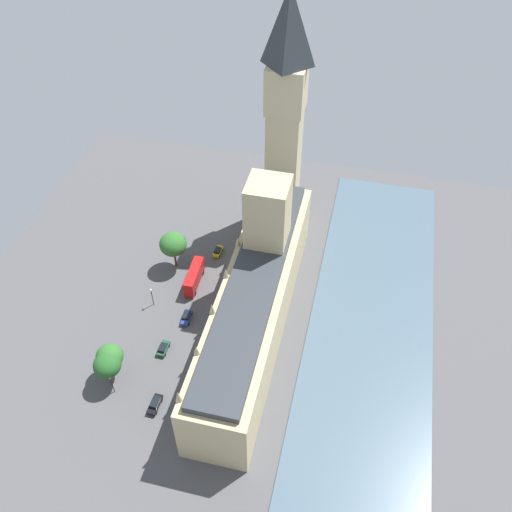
% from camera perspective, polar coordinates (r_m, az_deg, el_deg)
% --- Properties ---
extents(ground_plane, '(139.77, 139.77, 0.00)m').
position_cam_1_polar(ground_plane, '(131.36, -0.99, -7.13)').
color(ground_plane, '#4C4C4F').
extents(river_thames, '(28.90, 125.79, 0.25)m').
position_cam_1_polar(river_thames, '(129.83, 11.65, -9.28)').
color(river_thames, '#475B6B').
rests_on(river_thames, ground).
extents(parliament_building, '(14.04, 69.77, 32.99)m').
position_cam_1_polar(parliament_building, '(124.85, 0.06, -3.92)').
color(parliament_building, tan).
rests_on(parliament_building, ground).
extents(clock_tower, '(9.42, 9.42, 65.14)m').
position_cam_1_polar(clock_tower, '(138.61, 3.08, 14.59)').
color(clock_tower, '#CCBA8E').
rests_on(clock_tower, ground).
extents(car_yellow_cab_trailing, '(1.97, 4.17, 1.74)m').
position_cam_1_polar(car_yellow_cab_trailing, '(147.13, -4.01, 0.51)').
color(car_yellow_cab_trailing, gold).
rests_on(car_yellow_cab_trailing, ground).
extents(double_decker_bus_leading, '(2.88, 10.56, 4.75)m').
position_cam_1_polar(double_decker_bus_leading, '(138.74, -6.49, -2.14)').
color(double_decker_bus_leading, red).
rests_on(double_decker_bus_leading, ground).
extents(car_blue_corner, '(2.12, 4.80, 1.74)m').
position_cam_1_polar(car_blue_corner, '(132.62, -7.29, -6.33)').
color(car_blue_corner, navy).
rests_on(car_blue_corner, ground).
extents(car_dark_green_near_tower, '(2.02, 4.22, 1.74)m').
position_cam_1_polar(car_dark_green_near_tower, '(127.79, -9.68, -9.50)').
color(car_dark_green_near_tower, '#19472D').
rests_on(car_dark_green_near_tower, ground).
extents(car_black_opposite_hall, '(2.05, 4.82, 1.74)m').
position_cam_1_polar(car_black_opposite_hall, '(120.25, -10.51, -14.96)').
color(car_black_opposite_hall, black).
rests_on(car_black_opposite_hall, ground).
extents(pedestrian_kerbside, '(0.59, 0.49, 1.50)m').
position_cam_1_polar(pedestrian_kerbside, '(124.91, -5.13, -10.81)').
color(pedestrian_kerbside, '#336B60').
rests_on(pedestrian_kerbside, ground).
extents(plane_tree_under_trees, '(5.92, 5.92, 9.03)m').
position_cam_1_polar(plane_tree_under_trees, '(120.85, -15.28, -10.94)').
color(plane_tree_under_trees, brown).
rests_on(plane_tree_under_trees, ground).
extents(plane_tree_by_river_gate, '(7.02, 7.02, 10.73)m').
position_cam_1_polar(plane_tree_by_river_gate, '(140.40, -8.66, 1.22)').
color(plane_tree_by_river_gate, brown).
rests_on(plane_tree_by_river_gate, ground).
extents(plane_tree_midblock, '(5.87, 5.87, 8.98)m').
position_cam_1_polar(plane_tree_midblock, '(122.01, -15.05, -10.12)').
color(plane_tree_midblock, brown).
rests_on(plane_tree_midblock, ground).
extents(street_lamp_far_end, '(0.56, 0.56, 5.77)m').
position_cam_1_polar(street_lamp_far_end, '(121.32, -14.90, -12.53)').
color(street_lamp_far_end, black).
rests_on(street_lamp_far_end, ground).
extents(street_lamp_slot_10, '(0.56, 0.56, 5.65)m').
position_cam_1_polar(street_lamp_slot_10, '(134.56, -10.86, -3.90)').
color(street_lamp_slot_10, black).
rests_on(street_lamp_slot_10, ground).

